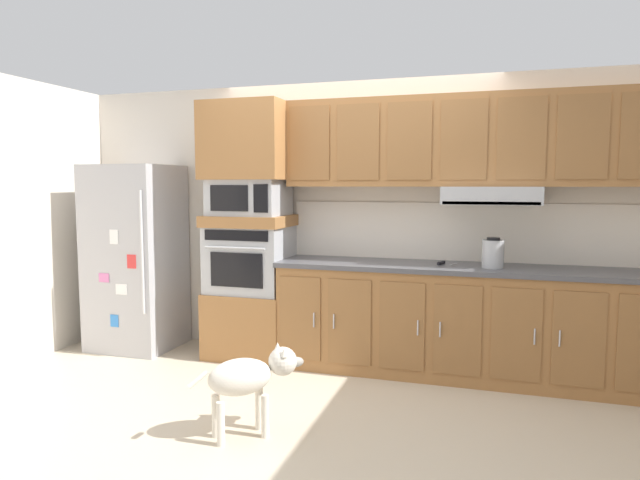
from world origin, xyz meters
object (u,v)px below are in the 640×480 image
(refrigerator, at_px, (136,257))
(screwdriver, at_px, (442,263))
(electric_kettle, at_px, (493,253))
(built_in_oven, at_px, (250,259))
(dog, at_px, (250,377))
(microwave, at_px, (250,198))

(refrigerator, bearing_deg, screwdriver, 1.45)
(screwdriver, bearing_deg, electric_kettle, -7.60)
(built_in_oven, bearing_deg, dog, -65.94)
(screwdriver, distance_m, dog, 1.94)
(refrigerator, distance_m, microwave, 1.31)
(built_in_oven, bearing_deg, screwdriver, 0.19)
(refrigerator, distance_m, built_in_oven, 1.17)
(refrigerator, relative_size, microwave, 2.73)
(screwdriver, bearing_deg, microwave, -179.81)
(refrigerator, distance_m, screwdriver, 2.89)
(refrigerator, height_order, dog, refrigerator)
(screwdriver, relative_size, electric_kettle, 0.66)
(screwdriver, bearing_deg, refrigerator, -178.55)
(built_in_oven, xyz_separation_m, screwdriver, (1.72, 0.01, 0.03))
(built_in_oven, relative_size, microwave, 1.09)
(built_in_oven, bearing_deg, refrigerator, -176.70)
(built_in_oven, xyz_separation_m, electric_kettle, (2.12, -0.05, 0.13))
(microwave, distance_m, dog, 2.00)
(built_in_oven, distance_m, dog, 1.76)
(microwave, xyz_separation_m, screwdriver, (1.72, 0.01, -0.53))
(electric_kettle, height_order, dog, electric_kettle)
(refrigerator, height_order, electric_kettle, refrigerator)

